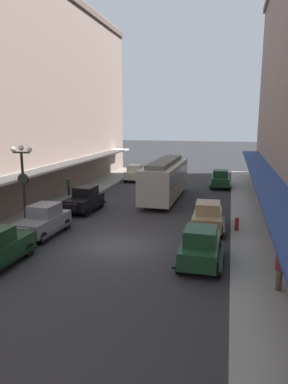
% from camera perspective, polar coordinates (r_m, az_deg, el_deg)
% --- Properties ---
extents(ground_plane, '(200.00, 200.00, 0.00)m').
position_cam_1_polar(ground_plane, '(19.46, -4.29, -8.68)').
color(ground_plane, '#2D2D30').
extents(sidewalk_right, '(3.00, 60.00, 0.15)m').
position_cam_1_polar(sidewalk_right, '(18.64, 18.56, -9.96)').
color(sidewalk_right, '#99968E').
rests_on(sidewalk_right, ground).
extents(parked_car_0, '(2.17, 4.27, 1.84)m').
position_cam_1_polar(parked_car_0, '(16.93, 9.20, -8.55)').
color(parked_car_0, '#193D23').
rests_on(parked_car_0, ground).
extents(parked_car_1, '(2.26, 4.30, 1.84)m').
position_cam_1_polar(parked_car_1, '(22.08, 10.35, -3.79)').
color(parked_car_1, '#997F5B').
rests_on(parked_car_1, ground).
extents(parked_car_3, '(2.24, 4.30, 1.84)m').
position_cam_1_polar(parked_car_3, '(26.70, -9.67, -1.09)').
color(parked_car_3, black).
rests_on(parked_car_3, ground).
extents(parked_car_4, '(2.27, 4.31, 1.84)m').
position_cam_1_polar(parked_car_4, '(21.67, -16.12, -4.37)').
color(parked_car_4, slate).
rests_on(parked_car_4, ground).
extents(parked_car_5, '(2.29, 4.31, 1.84)m').
position_cam_1_polar(parked_car_5, '(36.35, 12.31, 2.17)').
color(parked_car_5, '#193D23').
rests_on(parked_car_5, ground).
extents(parked_car_6, '(2.19, 4.28, 1.84)m').
position_cam_1_polar(parked_car_6, '(39.71, -1.41, 3.22)').
color(parked_car_6, beige).
rests_on(parked_car_6, ground).
extents(streetcar, '(2.64, 9.63, 3.46)m').
position_cam_1_polar(streetcar, '(29.99, 3.44, 2.31)').
color(streetcar, '#ADA899').
rests_on(streetcar, ground).
extents(lamp_post_with_clock, '(1.42, 0.44, 5.16)m').
position_cam_1_polar(lamp_post_with_clock, '(22.51, -19.07, 1.38)').
color(lamp_post_with_clock, black).
rests_on(lamp_post_with_clock, sidewalk_left).
extents(fire_hydrant, '(0.24, 0.24, 0.82)m').
position_cam_1_polar(fire_hydrant, '(22.11, 14.89, -5.01)').
color(fire_hydrant, '#B21E19').
rests_on(fire_hydrant, sidewalk_right).
extents(pedestrian_0, '(0.36, 0.24, 1.64)m').
position_cam_1_polar(pedestrian_0, '(31.91, -12.18, 0.97)').
color(pedestrian_0, '#2D2D33').
rests_on(pedestrian_0, sidewalk_left).
extents(pedestrian_1, '(0.36, 0.28, 1.67)m').
position_cam_1_polar(pedestrian_1, '(14.97, 21.26, -11.70)').
color(pedestrian_1, '#4C4238').
rests_on(pedestrian_1, sidewalk_right).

